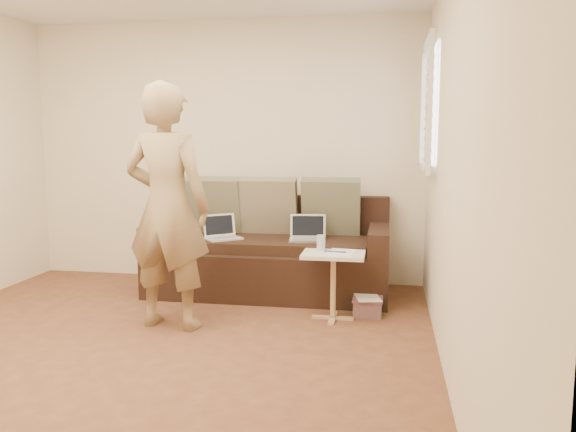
{
  "coord_description": "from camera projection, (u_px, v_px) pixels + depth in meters",
  "views": [
    {
      "loc": [
        1.63,
        -3.41,
        1.44
      ],
      "look_at": [
        0.8,
        1.4,
        0.78
      ],
      "focal_mm": 35.92,
      "sensor_mm": 36.0,
      "label": 1
    }
  ],
  "objects": [
    {
      "name": "floor",
      "position": [
        133.0,
        358.0,
        3.8
      ],
      "size": [
        4.5,
        4.5,
        0.0
      ],
      "primitive_type": "plane",
      "color": "#592E21",
      "rests_on": "ground"
    },
    {
      "name": "wall_back",
      "position": [
        224.0,
        152.0,
        5.82
      ],
      "size": [
        4.0,
        0.0,
        4.0
      ],
      "primitive_type": "plane",
      "rotation": [
        1.57,
        0.0,
        0.0
      ],
      "color": "beige",
      "rests_on": "ground"
    },
    {
      "name": "wall_right",
      "position": [
        453.0,
        163.0,
        3.28
      ],
      "size": [
        0.0,
        4.5,
        4.5
      ],
      "primitive_type": "plane",
      "rotation": [
        1.57,
        0.0,
        -1.57
      ],
      "color": "beige",
      "rests_on": "ground"
    },
    {
      "name": "window_blinds",
      "position": [
        429.0,
        106.0,
        4.7
      ],
      "size": [
        0.12,
        0.88,
        1.08
      ],
      "primitive_type": null,
      "color": "white",
      "rests_on": "wall_right"
    },
    {
      "name": "sofa",
      "position": [
        269.0,
        248.0,
        5.38
      ],
      "size": [
        2.2,
        0.95,
        0.85
      ],
      "primitive_type": null,
      "color": "black",
      "rests_on": "ground"
    },
    {
      "name": "pillow_left",
      "position": [
        214.0,
        205.0,
        5.63
      ],
      "size": [
        0.55,
        0.29,
        0.57
      ],
      "primitive_type": null,
      "rotation": [
        0.28,
        0.0,
        0.0
      ],
      "color": "#5D6047",
      "rests_on": "sofa"
    },
    {
      "name": "pillow_mid",
      "position": [
        269.0,
        206.0,
        5.55
      ],
      "size": [
        0.55,
        0.27,
        0.57
      ],
      "primitive_type": null,
      "rotation": [
        0.24,
        0.0,
        0.0
      ],
      "color": "#736D52",
      "rests_on": "sofa"
    },
    {
      "name": "pillow_right",
      "position": [
        331.0,
        207.0,
        5.47
      ],
      "size": [
        0.55,
        0.28,
        0.57
      ],
      "primitive_type": null,
      "rotation": [
        0.26,
        0.0,
        0.0
      ],
      "color": "#5D6047",
      "rests_on": "sofa"
    },
    {
      "name": "laptop_silver",
      "position": [
        307.0,
        241.0,
        5.19
      ],
      "size": [
        0.35,
        0.27,
        0.22
      ],
      "primitive_type": null,
      "rotation": [
        0.0,
        0.0,
        0.12
      ],
      "color": "#B7BABC",
      "rests_on": "sofa"
    },
    {
      "name": "laptop_white",
      "position": [
        224.0,
        239.0,
        5.28
      ],
      "size": [
        0.38,
        0.37,
        0.22
      ],
      "primitive_type": null,
      "rotation": [
        0.0,
        0.0,
        0.69
      ],
      "color": "white",
      "rests_on": "sofa"
    },
    {
      "name": "person",
      "position": [
        167.0,
        207.0,
        4.33
      ],
      "size": [
        0.73,
        0.54,
        1.86
      ],
      "primitive_type": "imported",
      "rotation": [
        0.0,
        0.0,
        3.02
      ],
      "color": "#92844F",
      "rests_on": "ground"
    },
    {
      "name": "side_table",
      "position": [
        333.0,
        286.0,
        4.59
      ],
      "size": [
        0.49,
        0.34,
        0.54
      ],
      "primitive_type": null,
      "color": "silver",
      "rests_on": "ground"
    },
    {
      "name": "drinking_glass",
      "position": [
        321.0,
        242.0,
        4.68
      ],
      "size": [
        0.07,
        0.07,
        0.12
      ],
      "primitive_type": null,
      "color": "silver",
      "rests_on": "side_table"
    },
    {
      "name": "scissors",
      "position": [
        335.0,
        252.0,
        4.56
      ],
      "size": [
        0.19,
        0.12,
        0.02
      ],
      "primitive_type": null,
      "rotation": [
        0.0,
        0.0,
        0.13
      ],
      "color": "silver",
      "rests_on": "side_table"
    },
    {
      "name": "paper_on_table",
      "position": [
        340.0,
        252.0,
        4.56
      ],
      "size": [
        0.25,
        0.33,
        0.0
      ],
      "primitive_type": null,
      "rotation": [
        0.0,
        0.0,
        -0.14
      ],
      "color": "white",
      "rests_on": "side_table"
    },
    {
      "name": "striped_box",
      "position": [
        368.0,
        306.0,
        4.71
      ],
      "size": [
        0.24,
        0.24,
        0.15
      ],
      "primitive_type": null,
      "color": "#B81B41",
      "rests_on": "ground"
    }
  ]
}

